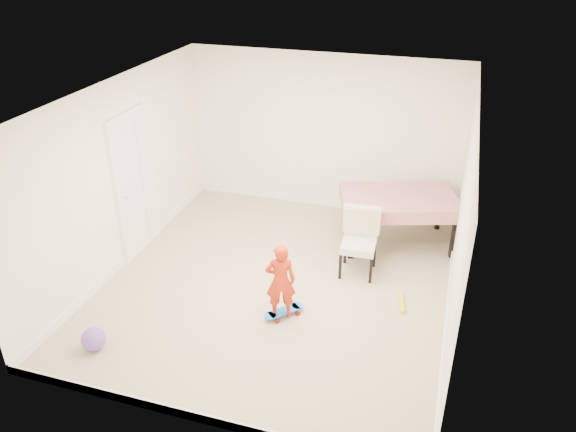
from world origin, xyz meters
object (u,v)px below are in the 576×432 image
(skateboard, at_px, (284,313))
(dining_table, at_px, (397,220))
(balloon, at_px, (93,339))
(dining_chair, at_px, (359,243))
(child, at_px, (281,283))

(skateboard, bearing_deg, dining_table, 16.09)
(skateboard, distance_m, balloon, 2.26)
(dining_table, distance_m, skateboard, 2.50)
(dining_table, height_order, dining_chair, dining_chair)
(dining_table, height_order, child, child)
(skateboard, bearing_deg, balloon, 164.94)
(balloon, bearing_deg, dining_chair, 43.62)
(dining_table, height_order, balloon, dining_table)
(dining_table, relative_size, child, 1.66)
(dining_chair, bearing_deg, skateboard, -121.64)
(skateboard, bearing_deg, child, 179.96)
(dining_table, xyz_separation_m, skateboard, (-1.09, -2.23, -0.35))
(dining_table, bearing_deg, dining_chair, -129.89)
(dining_chair, height_order, balloon, dining_chair)
(skateboard, xyz_separation_m, child, (-0.03, -0.04, 0.46))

